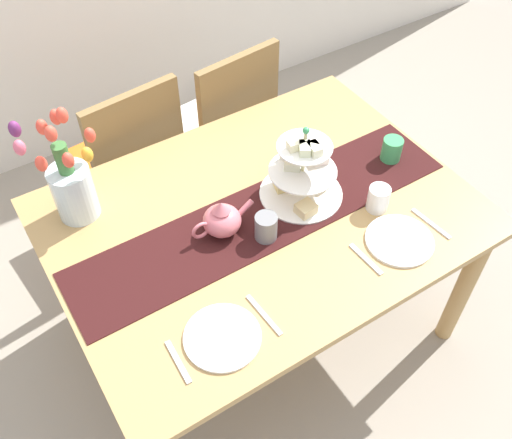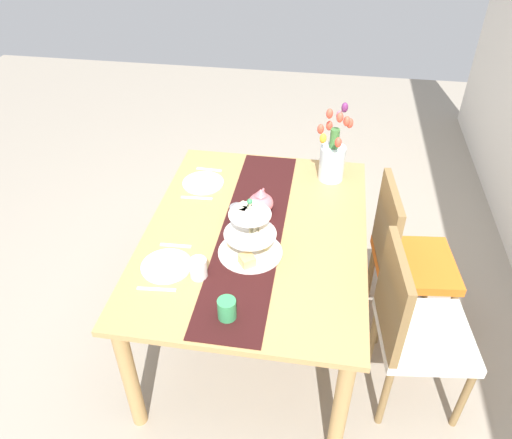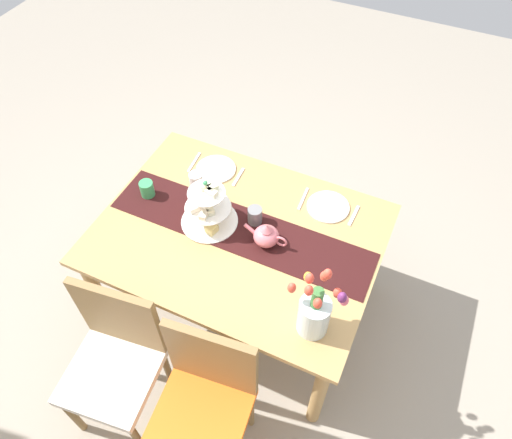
{
  "view_description": "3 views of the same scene",
  "coord_description": "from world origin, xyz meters",
  "px_view_note": "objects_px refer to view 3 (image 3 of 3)",
  "views": [
    {
      "loc": [
        -0.74,
        -1.14,
        2.2
      ],
      "look_at": [
        -0.07,
        -0.08,
        0.81
      ],
      "focal_mm": 40.05,
      "sensor_mm": 36.0,
      "label": 1
    },
    {
      "loc": [
        1.87,
        0.3,
        2.26
      ],
      "look_at": [
        0.02,
        0.0,
        0.81
      ],
      "focal_mm": 34.75,
      "sensor_mm": 36.0,
      "label": 2
    },
    {
      "loc": [
        -0.72,
        1.35,
        2.71
      ],
      "look_at": [
        -0.07,
        -0.07,
        0.79
      ],
      "focal_mm": 33.8,
      "sensor_mm": 36.0,
      "label": 3
    }
  ],
  "objects_px": {
    "fork_left": "(354,216)",
    "fork_right": "(238,177)",
    "chair_left": "(205,399)",
    "mug_orange": "(147,189)",
    "tulip_vase": "(315,311)",
    "mug_white_text": "(196,180)",
    "tiered_cake_stand": "(208,209)",
    "knife_left": "(303,199)",
    "mug_grey": "(255,215)",
    "teapot": "(266,236)",
    "dinner_plate_left": "(328,207)",
    "dining_table": "(239,243)",
    "dinner_plate_right": "(216,169)",
    "chair_right": "(116,356)",
    "knife_right": "(194,162)"
  },
  "relations": [
    {
      "from": "chair_right",
      "to": "dinner_plate_left",
      "type": "distance_m",
      "value": 1.32
    },
    {
      "from": "chair_left",
      "to": "knife_right",
      "type": "relative_size",
      "value": 5.35
    },
    {
      "from": "tiered_cake_stand",
      "to": "dinner_plate_right",
      "type": "distance_m",
      "value": 0.4
    },
    {
      "from": "fork_left",
      "to": "fork_right",
      "type": "xyz_separation_m",
      "value": [
        0.69,
        0.0,
        0.0
      ]
    },
    {
      "from": "chair_right",
      "to": "dinner_plate_right",
      "type": "relative_size",
      "value": 3.96
    },
    {
      "from": "dining_table",
      "to": "dinner_plate_left",
      "type": "distance_m",
      "value": 0.52
    },
    {
      "from": "dinner_plate_left",
      "to": "chair_left",
      "type": "bearing_deg",
      "value": 81.56
    },
    {
      "from": "chair_left",
      "to": "chair_right",
      "type": "distance_m",
      "value": 0.49
    },
    {
      "from": "mug_grey",
      "to": "mug_orange",
      "type": "bearing_deg",
      "value": 6.87
    },
    {
      "from": "tiered_cake_stand",
      "to": "knife_left",
      "type": "bearing_deg",
      "value": -137.98
    },
    {
      "from": "mug_orange",
      "to": "mug_white_text",
      "type": "bearing_deg",
      "value": -141.21
    },
    {
      "from": "chair_left",
      "to": "teapot",
      "type": "bearing_deg",
      "value": -86.92
    },
    {
      "from": "dinner_plate_left",
      "to": "mug_orange",
      "type": "height_order",
      "value": "mug_orange"
    },
    {
      "from": "chair_left",
      "to": "tulip_vase",
      "type": "distance_m",
      "value": 0.65
    },
    {
      "from": "fork_left",
      "to": "knife_left",
      "type": "relative_size",
      "value": 0.88
    },
    {
      "from": "chair_right",
      "to": "teapot",
      "type": "height_order",
      "value": "chair_right"
    },
    {
      "from": "dining_table",
      "to": "tulip_vase",
      "type": "relative_size",
      "value": 3.41
    },
    {
      "from": "chair_left",
      "to": "mug_grey",
      "type": "height_order",
      "value": "chair_left"
    },
    {
      "from": "dinner_plate_left",
      "to": "mug_grey",
      "type": "relative_size",
      "value": 2.42
    },
    {
      "from": "dinner_plate_left",
      "to": "dinner_plate_right",
      "type": "relative_size",
      "value": 1.0
    },
    {
      "from": "dinner_plate_left",
      "to": "mug_grey",
      "type": "xyz_separation_m",
      "value": [
        0.32,
        0.26,
        0.05
      ]
    },
    {
      "from": "teapot",
      "to": "dinner_plate_right",
      "type": "relative_size",
      "value": 1.04
    },
    {
      "from": "dinner_plate_left",
      "to": "fork_left",
      "type": "height_order",
      "value": "dinner_plate_left"
    },
    {
      "from": "chair_left",
      "to": "mug_orange",
      "type": "bearing_deg",
      "value": -45.94
    },
    {
      "from": "teapot",
      "to": "fork_right",
      "type": "height_order",
      "value": "teapot"
    },
    {
      "from": "teapot",
      "to": "tulip_vase",
      "type": "xyz_separation_m",
      "value": [
        -0.38,
        0.34,
        0.08
      ]
    },
    {
      "from": "mug_white_text",
      "to": "fork_right",
      "type": "bearing_deg",
      "value": -138.5
    },
    {
      "from": "dinner_plate_right",
      "to": "fork_right",
      "type": "bearing_deg",
      "value": 180.0
    },
    {
      "from": "mug_grey",
      "to": "mug_orange",
      "type": "xyz_separation_m",
      "value": [
        0.62,
        0.07,
        -0.0
      ]
    },
    {
      "from": "tulip_vase",
      "to": "fork_left",
      "type": "height_order",
      "value": "tulip_vase"
    },
    {
      "from": "tulip_vase",
      "to": "mug_orange",
      "type": "height_order",
      "value": "tulip_vase"
    },
    {
      "from": "dinner_plate_right",
      "to": "fork_left",
      "type": "bearing_deg",
      "value": 180.0
    },
    {
      "from": "chair_left",
      "to": "mug_orange",
      "type": "distance_m",
      "value": 1.14
    },
    {
      "from": "dining_table",
      "to": "teapot",
      "type": "distance_m",
      "value": 0.22
    },
    {
      "from": "teapot",
      "to": "chair_right",
      "type": "bearing_deg",
      "value": 59.74
    },
    {
      "from": "chair_left",
      "to": "fork_right",
      "type": "distance_m",
      "value": 1.21
    },
    {
      "from": "chair_right",
      "to": "dinner_plate_right",
      "type": "bearing_deg",
      "value": -88.39
    },
    {
      "from": "tulip_vase",
      "to": "mug_white_text",
      "type": "xyz_separation_m",
      "value": [
        0.89,
        -0.54,
        -0.1
      ]
    },
    {
      "from": "dinner_plate_left",
      "to": "mug_orange",
      "type": "xyz_separation_m",
      "value": [
        0.93,
        0.33,
        0.04
      ]
    },
    {
      "from": "chair_left",
      "to": "tulip_vase",
      "type": "xyz_separation_m",
      "value": [
        -0.34,
        -0.42,
        0.37
      ]
    },
    {
      "from": "tulip_vase",
      "to": "mug_grey",
      "type": "xyz_separation_m",
      "value": [
        0.49,
        -0.44,
        -0.09
      ]
    },
    {
      "from": "fork_left",
      "to": "mug_white_text",
      "type": "distance_m",
      "value": 0.88
    },
    {
      "from": "dining_table",
      "to": "mug_white_text",
      "type": "relative_size",
      "value": 15.29
    },
    {
      "from": "tiered_cake_stand",
      "to": "knife_left",
      "type": "distance_m",
      "value": 0.54
    },
    {
      "from": "tulip_vase",
      "to": "fork_right",
      "type": "relative_size",
      "value": 2.84
    },
    {
      "from": "fork_right",
      "to": "mug_white_text",
      "type": "relative_size",
      "value": 1.58
    },
    {
      "from": "chair_right",
      "to": "tulip_vase",
      "type": "relative_size",
      "value": 2.14
    },
    {
      "from": "teapot",
      "to": "fork_right",
      "type": "distance_m",
      "value": 0.49
    },
    {
      "from": "chair_left",
      "to": "mug_white_text",
      "type": "bearing_deg",
      "value": -60.03
    },
    {
      "from": "fork_left",
      "to": "knife_left",
      "type": "bearing_deg",
      "value": 0.0
    }
  ]
}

